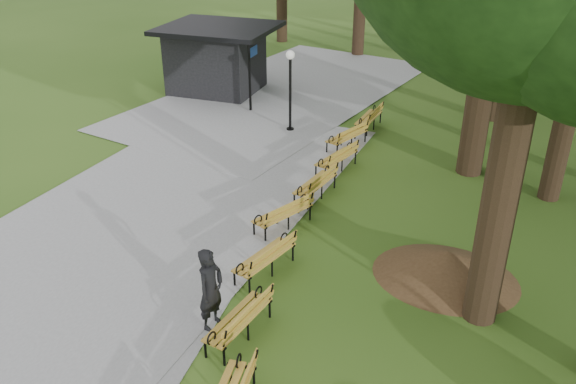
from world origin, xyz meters
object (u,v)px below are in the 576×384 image
at_px(kiosk, 216,58).
at_px(bench_3, 265,257).
at_px(lamp_post, 290,74).
at_px(bench_6, 336,158).
at_px(dirt_mound, 447,265).
at_px(person, 211,290).
at_px(bench_7, 347,136).
at_px(bench_5, 315,184).
at_px(bench_8, 369,118).
at_px(bench_4, 283,213).
at_px(bench_2, 239,319).

height_order(kiosk, bench_3, kiosk).
height_order(lamp_post, bench_3, lamp_post).
height_order(lamp_post, bench_6, lamp_post).
relative_size(dirt_mound, bench_3, 1.49).
relative_size(kiosk, bench_3, 2.46).
xyz_separation_m(person, kiosk, (-7.56, 14.22, 0.54)).
relative_size(kiosk, bench_7, 2.46).
bearing_deg(bench_5, bench_7, -167.27).
bearing_deg(dirt_mound, lamp_post, 133.09).
bearing_deg(lamp_post, bench_7, -18.10).
distance_m(bench_3, bench_7, 7.99).
distance_m(lamp_post, bench_5, 5.68).
xyz_separation_m(person, bench_8, (-0.06, 12.20, -0.48)).
xyz_separation_m(bench_4, bench_8, (0.15, 7.98, 0.00)).
bearing_deg(bench_5, bench_2, 14.97).
distance_m(kiosk, bench_2, 16.53).
xyz_separation_m(dirt_mound, bench_2, (-3.52, -3.65, 0.09)).
bearing_deg(lamp_post, bench_5, -60.19).
height_order(bench_4, bench_7, same).
distance_m(lamp_post, bench_7, 3.10).
bearing_deg(dirt_mound, person, -139.48).
height_order(kiosk, dirt_mound, kiosk).
relative_size(bench_6, bench_7, 1.00).
height_order(dirt_mound, bench_4, bench_4).
relative_size(person, bench_6, 0.97).
relative_size(person, bench_7, 0.97).
bearing_deg(bench_3, bench_5, -162.63).
height_order(bench_5, bench_7, same).
height_order(person, bench_7, person).
bearing_deg(bench_8, bench_6, 3.62).
relative_size(bench_2, bench_3, 1.00).
bearing_deg(bench_2, bench_6, -167.70).
distance_m(bench_2, bench_3, 2.26).
relative_size(bench_3, bench_7, 1.00).
relative_size(bench_5, bench_8, 1.00).
distance_m(dirt_mound, bench_4, 4.43).
height_order(dirt_mound, bench_2, bench_2).
relative_size(bench_3, bench_6, 1.00).
distance_m(dirt_mound, bench_2, 5.07).
height_order(bench_3, bench_6, same).
xyz_separation_m(lamp_post, dirt_mound, (6.87, -7.34, -1.83)).
bearing_deg(kiosk, bench_6, -41.64).
bearing_deg(dirt_mound, bench_4, 171.39).
bearing_deg(kiosk, bench_5, -49.75).
height_order(bench_2, bench_3, same).
distance_m(dirt_mound, bench_5, 4.95).
distance_m(person, bench_5, 6.23).
relative_size(lamp_post, bench_6, 1.59).
height_order(bench_2, bench_5, same).
xyz_separation_m(dirt_mound, bench_3, (-3.95, -1.43, 0.09)).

